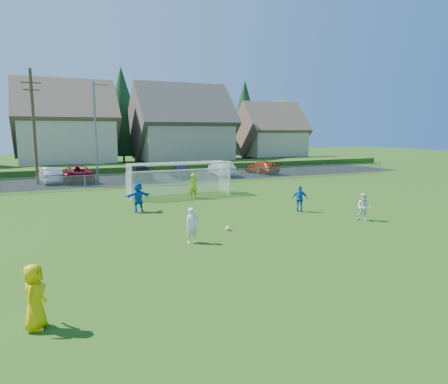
{
  "coord_description": "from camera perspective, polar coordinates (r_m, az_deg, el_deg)",
  "views": [
    {
      "loc": [
        -9.02,
        -11.78,
        4.77
      ],
      "look_at": [
        0.0,
        8.0,
        1.4
      ],
      "focal_mm": 32.0,
      "sensor_mm": 36.0,
      "label": 1
    }
  ],
  "objects": [
    {
      "name": "car_d",
      "position": [
        39.66,
        -12.07,
        2.74
      ],
      "size": [
        2.02,
        4.93,
        1.43
      ],
      "primitive_type": "imported",
      "rotation": [
        0.0,
        0.0,
        3.14
      ],
      "color": "black",
      "rests_on": "ground"
    },
    {
      "name": "soccer_ball",
      "position": [
        19.23,
        0.55,
        -5.22
      ],
      "size": [
        0.22,
        0.22,
        0.22
      ],
      "primitive_type": "sphere",
      "color": "white",
      "rests_on": "ground"
    },
    {
      "name": "player_blue_b",
      "position": [
        24.01,
        -12.18,
        -0.72
      ],
      "size": [
        1.69,
        0.77,
        1.75
      ],
      "primitive_type": "imported",
      "rotation": [
        0.0,
        0.0,
        3.3
      ],
      "color": "blue",
      "rests_on": "ground"
    },
    {
      "name": "player_white_b",
      "position": [
        22.44,
        19.31,
        -2.05
      ],
      "size": [
        0.84,
        0.9,
        1.47
      ],
      "primitive_type": "imported",
      "rotation": [
        0.0,
        0.0,
        -1.06
      ],
      "color": "white",
      "rests_on": "ground"
    },
    {
      "name": "goalkeeper",
      "position": [
        28.2,
        -4.48,
        0.86
      ],
      "size": [
        0.64,
        0.42,
        1.76
      ],
      "primitive_type": "imported",
      "rotation": [
        0.0,
        0.0,
        3.14
      ],
      "color": "#C0D719",
      "rests_on": "ground"
    },
    {
      "name": "chainlink_fence",
      "position": [
        35.21,
        -9.5,
        1.93
      ],
      "size": [
        52.06,
        0.06,
        1.2
      ],
      "color": "gray",
      "rests_on": "ground"
    },
    {
      "name": "car_e",
      "position": [
        40.75,
        -6.2,
        2.99
      ],
      "size": [
        2.11,
        4.16,
        1.36
      ],
      "primitive_type": "imported",
      "rotation": [
        0.0,
        0.0,
        3.01
      ],
      "color": "#19154C",
      "rests_on": "ground"
    },
    {
      "name": "grass_embankment",
      "position": [
        47.84,
        -13.57,
        3.32
      ],
      "size": [
        70.0,
        6.0,
        0.8
      ],
      "primitive_type": "cube",
      "color": "#1E420F",
      "rests_on": "ground"
    },
    {
      "name": "car_g",
      "position": [
        44.84,
        5.43,
        3.55
      ],
      "size": [
        2.59,
        5.03,
        1.39
      ],
      "primitive_type": "imported",
      "rotation": [
        0.0,
        0.0,
        3.28
      ],
      "color": "maroon",
      "rests_on": "ground"
    },
    {
      "name": "streetlight",
      "position": [
        38.06,
        -17.81,
        8.49
      ],
      "size": [
        1.38,
        0.18,
        9.0
      ],
      "color": "slate",
      "rests_on": "ground"
    },
    {
      "name": "tree_row",
      "position": [
        61.39,
        -15.32,
        10.49
      ],
      "size": [
        65.98,
        12.36,
        13.8
      ],
      "color": "#382616",
      "rests_on": "ground"
    },
    {
      "name": "car_b",
      "position": [
        39.63,
        -23.52,
        2.21
      ],
      "size": [
        2.03,
        4.53,
        1.44
      ],
      "primitive_type": "imported",
      "rotation": [
        0.0,
        0.0,
        3.26
      ],
      "color": "silver",
      "rests_on": "ground"
    },
    {
      "name": "houses_row",
      "position": [
        55.41,
        -13.3,
        11.22
      ],
      "size": [
        53.9,
        11.45,
        13.27
      ],
      "color": "tan",
      "rests_on": "ground"
    },
    {
      "name": "player_white_a",
      "position": [
        17.08,
        -4.59,
        -4.79
      ],
      "size": [
        0.56,
        0.37,
        1.52
      ],
      "primitive_type": "imported",
      "rotation": [
        0.0,
        0.0,
        -0.01
      ],
      "color": "white",
      "rests_on": "ground"
    },
    {
      "name": "asphalt_lot",
      "position": [
        40.59,
        -11.51,
        1.89
      ],
      "size": [
        60.0,
        60.0,
        0.0
      ],
      "primitive_type": "plane",
      "color": "black",
      "rests_on": "ground"
    },
    {
      "name": "car_f",
      "position": [
        42.11,
        -0.38,
        3.38
      ],
      "size": [
        2.21,
        4.95,
        1.58
      ],
      "primitive_type": "imported",
      "rotation": [
        0.0,
        0.0,
        3.03
      ],
      "color": "silver",
      "rests_on": "ground"
    },
    {
      "name": "ground",
      "position": [
        15.59,
        12.46,
        -9.22
      ],
      "size": [
        160.0,
        160.0,
        0.0
      ],
      "primitive_type": "plane",
      "color": "#193D0C",
      "rests_on": "ground"
    },
    {
      "name": "referee",
      "position": [
        10.89,
        -25.43,
        -13.36
      ],
      "size": [
        0.75,
        0.92,
        1.63
      ],
      "primitive_type": "imported",
      "rotation": [
        0.0,
        0.0,
        1.23
      ],
      "color": "#EEC204",
      "rests_on": "ground"
    },
    {
      "name": "soccer_goal",
      "position": [
        29.43,
        -6.52,
        2.62
      ],
      "size": [
        7.42,
        1.9,
        2.5
      ],
      "color": "white",
      "rests_on": "ground"
    },
    {
      "name": "player_blue_a",
      "position": [
        23.97,
        10.8,
        -0.95
      ],
      "size": [
        0.95,
        0.85,
        1.55
      ],
      "primitive_type": "imported",
      "rotation": [
        0.0,
        0.0,
        2.48
      ],
      "color": "blue",
      "rests_on": "ground"
    },
    {
      "name": "utility_pole",
      "position": [
        38.79,
        -25.52,
        8.51
      ],
      "size": [
        1.6,
        0.26,
        10.0
      ],
      "color": "#473321",
      "rests_on": "ground"
    },
    {
      "name": "car_c",
      "position": [
        39.61,
        -20.22,
        2.51
      ],
      "size": [
        2.73,
        5.8,
        1.6
      ],
      "primitive_type": "imported",
      "rotation": [
        0.0,
        0.0,
        3.13
      ],
      "color": "maroon",
      "rests_on": "ground"
    }
  ]
}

